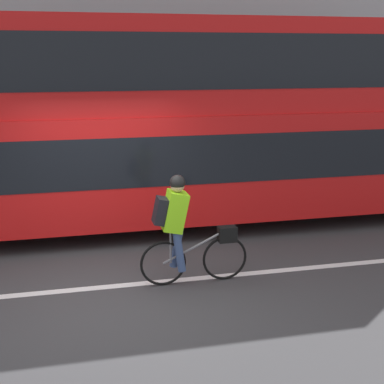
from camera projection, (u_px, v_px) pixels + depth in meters
The scene contains 5 objects.
ground_plane at pixel (112, 292), 7.28m from camera, with size 80.00×80.00×0.00m, color #38383A.
road_center_line at pixel (111, 286), 7.44m from camera, with size 50.00×0.14×0.01m, color silver.
sidewalk_curb at pixel (92, 188), 12.71m from camera, with size 60.00×1.90×0.12m.
bus at pixel (198, 114), 9.83m from camera, with size 10.42×2.43×3.74m.
cyclist_on_bike at pixel (183, 226), 7.34m from camera, with size 1.54×0.32×1.58m.
Camera 1 is at (-0.46, -6.79, 3.13)m, focal length 50.00 mm.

